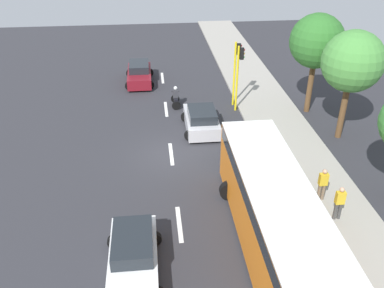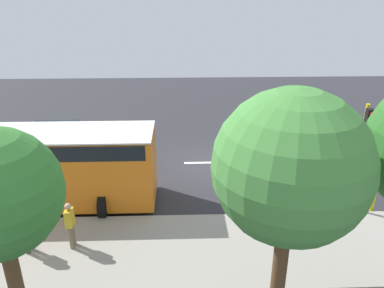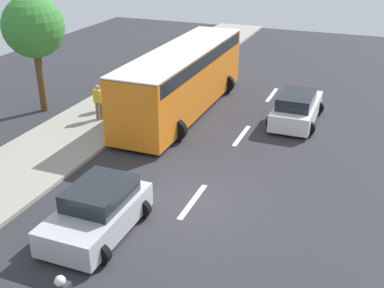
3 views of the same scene
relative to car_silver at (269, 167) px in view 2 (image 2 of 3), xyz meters
name	(u,v)px [view 2 (image 2 of 3)]	position (x,y,z in m)	size (l,w,h in m)	color
ground_plane	(207,164)	(-2.06, -2.68, -0.76)	(40.00, 60.00, 0.10)	#2D2D33
sidewalk	(222,249)	(4.94, -2.68, -0.64)	(4.00, 60.00, 0.15)	#9E998E
lane_stripe_north	(90,164)	(-2.06, -8.68, -0.70)	(0.20, 2.40, 0.01)	white
lane_stripe_mid	(207,163)	(-2.06, -2.68, -0.70)	(0.20, 2.40, 0.01)	white
lane_stripe_south	(322,161)	(-2.06, 3.32, -0.70)	(0.20, 2.40, 0.01)	white
car_silver	(269,167)	(0.00, 0.00, 0.00)	(2.36, 3.80, 1.52)	#B7B7BC
car_white	(51,138)	(-4.00, -11.19, 0.00)	(2.23, 4.29, 1.52)	white
city_bus	(17,163)	(1.58, -10.63, 1.14)	(3.20, 11.00, 3.16)	orange
motorcycle	(337,155)	(-1.35, 3.73, -0.07)	(0.60, 1.30, 1.53)	black
pedestrian_near_signal	(25,228)	(4.92, -9.19, 0.35)	(0.40, 0.24, 1.69)	#3F3F3F
pedestrian_by_tree	(70,224)	(4.72, -7.78, 0.35)	(0.40, 0.24, 1.69)	#72604C
traffic_light_corner	(362,146)	(2.78, 2.67, 2.22)	(0.49, 0.24, 4.50)	yellow
street_tree_center	(291,168)	(8.20, -1.70, 4.03)	(3.47, 3.47, 6.51)	brown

